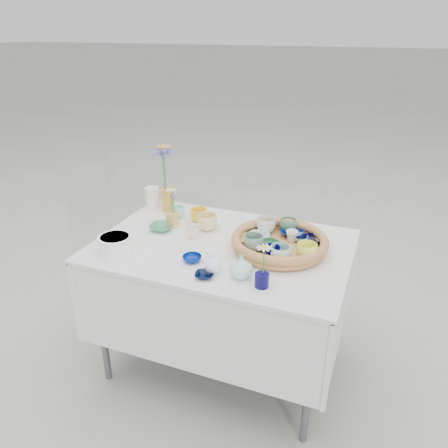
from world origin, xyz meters
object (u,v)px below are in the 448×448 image
(display_table, at_px, (223,362))
(bud_vase_seafoam, at_px, (241,266))
(wicker_tray, at_px, (280,243))
(tall_vase_yellow, at_px, (168,200))

(display_table, distance_m, bud_vase_seafoam, 0.88)
(bud_vase_seafoam, bearing_deg, wicker_tray, 73.73)
(wicker_tray, height_order, tall_vase_yellow, tall_vase_yellow)
(wicker_tray, distance_m, bud_vase_seafoam, 0.32)
(bud_vase_seafoam, relative_size, tall_vase_yellow, 0.76)
(wicker_tray, bearing_deg, display_table, -169.88)
(display_table, distance_m, tall_vase_yellow, 1.00)
(display_table, distance_m, wicker_tray, 0.85)
(display_table, relative_size, wicker_tray, 2.66)
(display_table, bearing_deg, wicker_tray, 10.12)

